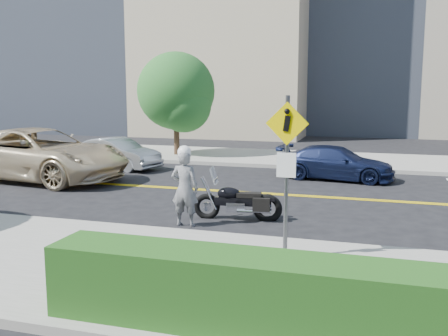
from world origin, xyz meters
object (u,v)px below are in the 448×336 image
suv (39,154)px  motorcyclist (185,186)px  motorcycle (238,194)px  parked_car_silver (117,153)px  parked_car_blue (336,163)px  pedestrian_sign (287,162)px

suv → motorcyclist: bearing=-114.4°
motorcycle → parked_car_silver: motorcycle is taller
motorcyclist → parked_car_blue: size_ratio=0.47×
pedestrian_sign → suv: bearing=147.4°
motorcycle → suv: size_ratio=0.33×
motorcyclist → parked_car_blue: motorcyclist is taller
parked_car_silver → pedestrian_sign: bearing=-123.6°
pedestrian_sign → motorcyclist: bearing=143.2°
suv → parked_car_silver: bearing=-18.1°
parked_car_silver → parked_car_blue: size_ratio=0.91×
motorcycle → parked_car_silver: bearing=128.8°
motorcyclist → parked_car_silver: size_ratio=0.52×
suv → parked_car_blue: suv is taller
motorcyclist → suv: (-7.16, 4.28, -0.05)m
motorcyclist → motorcycle: size_ratio=0.90×
parked_car_blue → motorcycle: bearing=170.4°
parked_car_blue → motorcyclist: bearing=165.0°
pedestrian_sign → motorcycle: size_ratio=1.40×
pedestrian_sign → parked_car_silver: bearing=132.1°
motorcyclist → motorcycle: bearing=-139.8°
pedestrian_sign → suv: size_ratio=0.46×
motorcyclist → parked_car_silver: bearing=-54.4°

